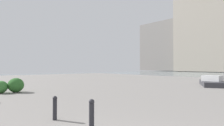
% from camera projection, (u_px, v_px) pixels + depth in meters
% --- Properties ---
extents(building_annex, '(17.26, 11.20, 38.65)m').
position_uv_depth(building_annex, '(205.00, 18.00, 64.68)').
color(building_annex, '#9E9384').
rests_on(building_annex, ground).
extents(building_highrise, '(16.91, 10.35, 20.07)m').
position_uv_depth(building_highrise, '(163.00, 47.00, 80.76)').
color(building_highrise, gray).
rests_on(building_highrise, ground).
extents(bollard_near, '(0.13, 0.13, 0.80)m').
position_uv_depth(bollard_near, '(92.00, 116.00, 4.30)').
color(bollard_near, '#232328').
rests_on(bollard_near, ground).
extents(bollard_mid, '(0.13, 0.13, 0.69)m').
position_uv_depth(bollard_mid, '(55.00, 107.00, 5.45)').
color(bollard_mid, '#232328').
rests_on(bollard_mid, ground).
extents(shrub_low, '(0.85, 0.76, 0.72)m').
position_uv_depth(shrub_low, '(1.00, 87.00, 10.97)').
color(shrub_low, '#387533').
rests_on(shrub_low, ground).
extents(shrub_round, '(1.01, 0.91, 0.86)m').
position_uv_depth(shrub_round, '(16.00, 85.00, 11.37)').
color(shrub_round, '#2D6628').
rests_on(shrub_round, ground).
extents(boat, '(3.26, 4.05, 0.95)m').
position_uv_depth(boat, '(212.00, 83.00, 15.26)').
color(boat, '#333338').
rests_on(boat, ground).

